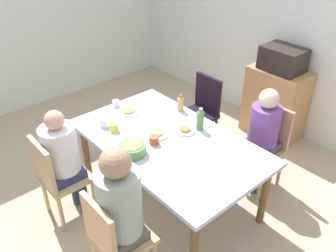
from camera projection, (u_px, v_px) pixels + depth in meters
ground_plane at (168, 197)px, 3.64m from camera, size 6.79×6.79×0.00m
wall_back at (303, 32)px, 4.11m from camera, size 5.90×0.12×2.60m
wall_left at (30, 14)px, 4.78m from camera, size 0.12×4.34×2.60m
dining_table at (168, 146)px, 3.29m from camera, size 1.85×1.10×0.72m
chair_0 at (114, 238)px, 2.56m from camera, size 0.40×0.40×0.90m
person_0 at (121, 207)px, 2.47m from camera, size 0.32×0.32×1.28m
chair_1 at (266, 142)px, 3.58m from camera, size 0.40×0.40×0.90m
person_1 at (263, 131)px, 3.44m from camera, size 0.30×0.30×1.14m
chair_2 at (201, 109)px, 4.17m from camera, size 0.40×0.40×0.90m
chair_3 at (57, 175)px, 3.15m from camera, size 0.40×0.40×0.90m
person_3 at (63, 155)px, 3.10m from camera, size 0.31×0.31×1.15m
plate_0 at (157, 133)px, 3.31m from camera, size 0.23×0.23×0.04m
plate_1 at (185, 130)px, 3.37m from camera, size 0.20×0.20×0.04m
plate_2 at (129, 111)px, 3.67m from camera, size 0.23×0.23×0.04m
bowl_0 at (132, 148)px, 3.04m from camera, size 0.24×0.24×0.11m
cup_0 at (104, 123)px, 3.42m from camera, size 0.12×0.08×0.08m
cup_1 at (116, 103)px, 3.77m from camera, size 0.11×0.08×0.07m
cup_2 at (114, 127)px, 3.36m from camera, size 0.13×0.09×0.08m
cup_3 at (154, 140)px, 3.17m from camera, size 0.12×0.09×0.08m
bottle_0 at (200, 119)px, 3.35m from camera, size 0.07×0.07×0.23m
bottle_1 at (180, 103)px, 3.67m from camera, size 0.07×0.07×0.18m
side_cabinet at (275, 103)px, 4.42m from camera, size 0.70×0.44×0.90m
microwave at (283, 59)px, 4.10m from camera, size 0.48×0.36×0.28m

